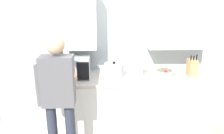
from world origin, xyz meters
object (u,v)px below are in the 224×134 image
object	(u,v)px
person_figure	(59,94)
knife_block	(192,68)
microwave_oven	(67,67)
stock_pot	(114,70)
thermos_flask	(141,68)
fruit_bowl	(164,72)

from	to	relation	value
person_figure	knife_block	bearing A→B (deg)	21.07
microwave_oven	knife_block	size ratio (longest dim) A/B	2.56
stock_pot	person_figure	world-z (taller)	person_figure
microwave_oven	knife_block	world-z (taller)	knife_block
person_figure	thermos_flask	bearing A→B (deg)	33.88
microwave_oven	stock_pot	world-z (taller)	microwave_oven
stock_pot	thermos_flask	bearing A→B (deg)	2.71
microwave_oven	thermos_flask	world-z (taller)	microwave_oven
fruit_bowl	person_figure	bearing A→B (deg)	-152.63
microwave_oven	thermos_flask	xyz separation A→B (m)	(1.00, -0.04, -0.01)
stock_pot	person_figure	distance (m)	0.90
fruit_bowl	stock_pot	world-z (taller)	stock_pot
person_figure	microwave_oven	bearing A→B (deg)	91.03
microwave_oven	person_figure	world-z (taller)	person_figure
microwave_oven	stock_pot	distance (m)	0.64
thermos_flask	microwave_oven	bearing A→B (deg)	177.93
thermos_flask	person_figure	size ratio (longest dim) A/B	0.15
stock_pot	person_figure	bearing A→B (deg)	-133.83
microwave_oven	stock_pot	bearing A→B (deg)	-4.84
fruit_bowl	person_figure	distance (m)	1.49
fruit_bowl	person_figure	xyz separation A→B (m)	(-1.32, -0.68, 0.01)
microwave_oven	knife_block	bearing A→B (deg)	-1.63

